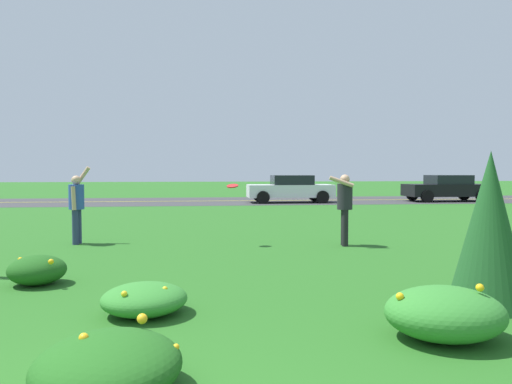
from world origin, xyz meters
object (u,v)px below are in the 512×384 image
Objects in this scene: person_catcher_dark_shirt at (345,203)px; car_black_leftmost at (447,188)px; person_thrower_blue_shirt at (77,203)px; car_white_center_left at (290,189)px; frisbee_red at (232,186)px.

person_catcher_dark_shirt is 17.71m from car_black_leftmost.
person_catcher_dark_shirt reaches higher than car_black_leftmost.
person_thrower_blue_shirt is 21.15m from car_black_leftmost.
person_thrower_blue_shirt is at bearing -118.97° from car_white_center_left.
person_thrower_blue_shirt reaches higher than frisbee_red.
frisbee_red is (3.53, -0.61, 0.40)m from person_thrower_blue_shirt.
frisbee_red is at bearing 172.93° from person_catcher_dark_shirt.
car_white_center_left is at bearing 84.21° from person_catcher_dark_shirt.
car_black_leftmost reaches higher than frisbee_red.
car_white_center_left reaches higher than frisbee_red.
car_black_leftmost is (10.24, 14.45, -0.22)m from person_catcher_dark_shirt.
person_thrower_blue_shirt is 3.61m from frisbee_red.
car_black_leftmost is 1.00× the size of car_white_center_left.
frisbee_red is (-2.49, 0.31, 0.38)m from person_catcher_dark_shirt.
person_catcher_dark_shirt is 14.52m from car_white_center_left.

